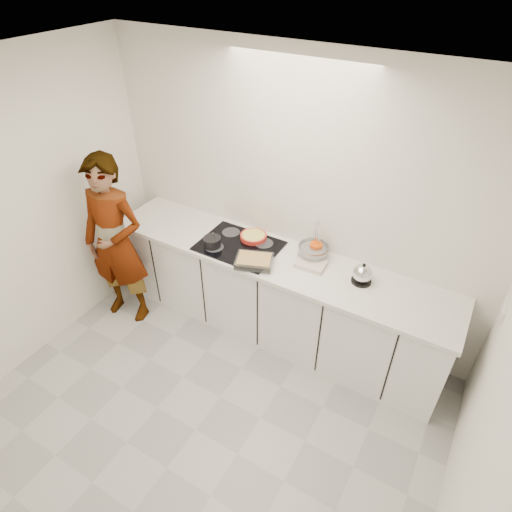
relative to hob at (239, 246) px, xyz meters
The scene contains 15 objects.
floor 1.60m from the hob, 74.48° to the right, with size 3.60×3.20×0.00m, color #B7B7B3.
ceiling 2.13m from the hob, 74.48° to the right, with size 3.60×3.20×0.00m, color white.
wall_back 0.62m from the hob, 44.17° to the left, with size 3.60×0.00×2.60m, color white.
wall_right 2.51m from the hob, 29.95° to the right, with size 0.02×3.20×2.60m.
base_cabinets 0.60m from the hob, ahead, with size 3.20×0.58×0.87m, color white.
countertop 0.35m from the hob, ahead, with size 3.24×0.64×0.04m, color white.
hob is the anchor object (origin of this frame).
tart_dish 0.17m from the hob, 70.92° to the left, with size 0.27×0.27×0.04m.
saucepan 0.25m from the hob, 146.97° to the right, with size 0.20×0.20×0.15m.
baking_dish 0.31m from the hob, 33.21° to the right, with size 0.37×0.33×0.06m.
mixing_bowl 0.67m from the hob, 16.10° to the left, with size 0.28×0.28×0.12m.
tea_towel 0.69m from the hob, ahead, with size 0.25×0.18×0.04m, color white.
kettle 1.13m from the hob, ahead, with size 0.19×0.19×0.19m.
utensil_crock 0.69m from the hob, 17.38° to the left, with size 0.11×0.11×0.14m, color #EB4B06.
cook 1.17m from the hob, 154.77° to the right, with size 0.64×0.42×1.75m, color white.
Camera 1 is at (1.38, -1.40, 3.18)m, focal length 30.00 mm.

